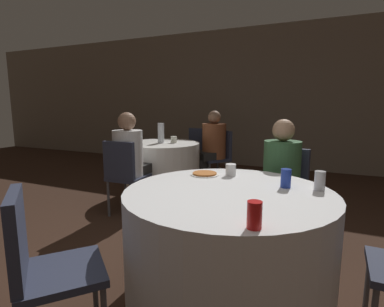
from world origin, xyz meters
name	(u,v)px	position (x,y,z in m)	size (l,w,h in m)	color
ground_plane	(187,297)	(0.00, 0.00, 0.00)	(16.00, 16.00, 0.00)	#382319
wall_back	(285,98)	(0.00, 4.52, 1.40)	(16.00, 0.06, 2.80)	gray
table_near	(227,246)	(0.24, 0.09, 0.37)	(1.32, 1.32, 0.74)	white
table_far	(162,169)	(-1.32, 1.99, 0.37)	(1.06, 1.06, 0.74)	white
chair_near_southwest	(41,260)	(-0.45, -0.72, 0.53)	(0.56, 0.56, 0.88)	#2D3347
chair_near_north	(284,186)	(0.46, 1.14, 0.53)	(0.47, 0.47, 0.88)	#2D3347
chair_far_south	(124,171)	(-1.28, 1.05, 0.53)	(0.42, 0.42, 0.88)	#2D3347
chair_far_north	(196,149)	(-1.20, 2.92, 0.53)	(0.45, 0.45, 0.88)	#2D3347
chair_far_northeast	(219,153)	(-0.72, 2.72, 0.53)	(0.56, 0.56, 0.88)	#2D3347
person_white_shirt	(131,162)	(-1.29, 1.21, 0.61)	(0.34, 0.51, 1.19)	#282828
person_floral_shirt	(211,148)	(-0.82, 2.60, 0.61)	(0.49, 0.50, 1.18)	#282828
person_green_jacket	(278,185)	(0.42, 0.98, 0.58)	(0.36, 0.50, 1.15)	black
pizza_plate_near	(205,174)	(-0.05, 0.43, 0.75)	(0.22, 0.22, 0.02)	white
soda_can_blue	(286,178)	(0.56, 0.32, 0.80)	(0.07, 0.07, 0.12)	#1E38A5
soda_can_silver	(320,181)	(0.76, 0.34, 0.80)	(0.07, 0.07, 0.12)	silver
soda_can_red	(254,215)	(0.52, -0.42, 0.80)	(0.07, 0.07, 0.12)	red
cup_near	(231,170)	(0.14, 0.49, 0.79)	(0.08, 0.08, 0.09)	white
bottle_far	(161,133)	(-1.33, 1.99, 0.88)	(0.09, 0.09, 0.28)	silver
cup_far	(174,140)	(-1.17, 2.06, 0.79)	(0.09, 0.09, 0.09)	silver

